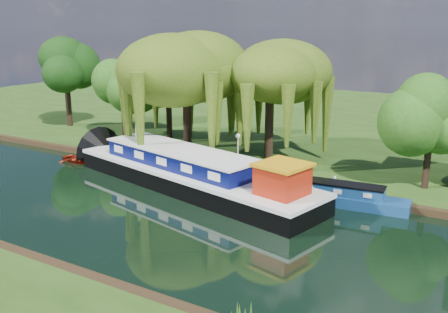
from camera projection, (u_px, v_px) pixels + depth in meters
The scene contains 14 objects.
ground at pixel (148, 212), 30.64m from camera, with size 120.00×120.00×0.00m, color black.
far_bank at pixel (331, 120), 58.88m from camera, with size 120.00×52.00×0.45m, color #203D10.
dutch_barge at pixel (192, 174), 34.73m from camera, with size 21.10×9.16×4.34m.
narrowboat at pixel (325, 194), 32.20m from camera, with size 10.56×2.72×1.52m.
red_dinghy at pixel (78, 162), 41.74m from camera, with size 2.26×3.16×0.65m, color #9A1E0B.
willow_left at pixel (186, 71), 39.98m from camera, with size 8.12×8.12×9.73m.
willow_right at pixel (270, 81), 39.38m from camera, with size 7.15×7.15×8.71m.
tree_far_left at pixel (122, 84), 47.66m from camera, with size 4.66×4.66×7.51m.
tree_far_back at pixel (66, 70), 53.02m from camera, with size 5.08×5.08×8.54m.
tree_far_mid at pixel (168, 83), 47.03m from camera, with size 4.75×4.75×7.77m.
tree_far_right at pixel (431, 122), 32.54m from camera, with size 4.03×4.03×6.59m.
lamppost at pixel (238, 141), 38.51m from camera, with size 0.36×0.36×2.56m.
mooring_posts at pixel (213, 164), 37.64m from camera, with size 19.16×0.16×1.00m.
reeds_near at pixel (161, 286), 20.82m from camera, with size 33.70×1.50×1.10m.
Camera 1 is at (18.68, -22.36, 11.13)m, focal length 40.00 mm.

